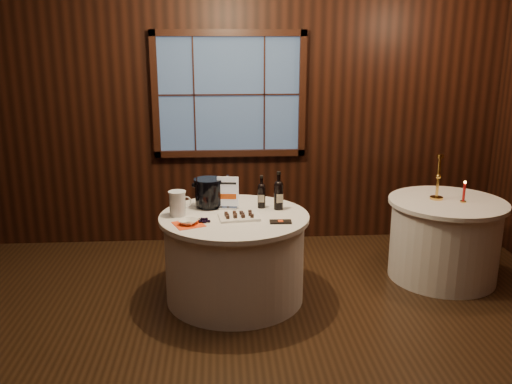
{
  "coord_description": "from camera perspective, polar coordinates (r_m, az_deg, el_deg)",
  "views": [
    {
      "loc": [
        -0.11,
        -3.4,
        2.19
      ],
      "look_at": [
        0.18,
        0.9,
        1.0
      ],
      "focal_mm": 38.0,
      "sensor_mm": 36.0,
      "label": 1
    }
  ],
  "objects": [
    {
      "name": "glass_pitcher",
      "position": [
        4.62,
        -8.24,
        -1.18
      ],
      "size": [
        0.2,
        0.15,
        0.21
      ],
      "rotation": [
        0.0,
        0.0,
        0.32
      ],
      "color": "silver",
      "rests_on": "main_table"
    },
    {
      "name": "red_candle",
      "position": [
        5.31,
        21.04,
        -0.18
      ],
      "size": [
        0.05,
        0.05,
        0.2
      ],
      "color": "gold",
      "rests_on": "side_table"
    },
    {
      "name": "sign_stand",
      "position": [
        4.77,
        -2.95,
        -0.57
      ],
      "size": [
        0.19,
        0.11,
        0.3
      ],
      "rotation": [
        0.0,
        0.0,
        -0.12
      ],
      "color": "#B0B0B7",
      "rests_on": "main_table"
    },
    {
      "name": "ground",
      "position": [
        4.05,
        -1.75,
        -17.31
      ],
      "size": [
        6.0,
        6.0,
        0.0
      ],
      "primitive_type": "plane",
      "color": "black",
      "rests_on": "ground"
    },
    {
      "name": "grape_bunch",
      "position": [
        4.45,
        -5.49,
        -2.96
      ],
      "size": [
        0.16,
        0.07,
        0.04
      ],
      "rotation": [
        0.0,
        0.0,
        -0.15
      ],
      "color": "black",
      "rests_on": "main_table"
    },
    {
      "name": "port_bottle_left",
      "position": [
        4.78,
        0.59,
        -0.21
      ],
      "size": [
        0.07,
        0.07,
        0.29
      ],
      "rotation": [
        0.0,
        0.0,
        -0.12
      ],
      "color": "black",
      "rests_on": "main_table"
    },
    {
      "name": "orange_napkin",
      "position": [
        4.41,
        -7.11,
        -3.39
      ],
      "size": [
        0.29,
        0.29,
        0.0
      ],
      "primitive_type": "cube",
      "rotation": [
        0.0,
        0.0,
        0.39
      ],
      "color": "#FC4415",
      "rests_on": "main_table"
    },
    {
      "name": "port_bottle_right",
      "position": [
        4.74,
        2.4,
        -0.12
      ],
      "size": [
        0.08,
        0.09,
        0.34
      ],
      "rotation": [
        0.0,
        0.0,
        0.18
      ],
      "color": "black",
      "rests_on": "main_table"
    },
    {
      "name": "chocolate_box",
      "position": [
        4.43,
        2.6,
        -3.15
      ],
      "size": [
        0.18,
        0.09,
        0.01
      ],
      "primitive_type": "cube",
      "rotation": [
        0.0,
        0.0,
        -0.03
      ],
      "color": "black",
      "rests_on": "main_table"
    },
    {
      "name": "brass_candlestick",
      "position": [
        5.32,
        18.59,
        0.89
      ],
      "size": [
        0.12,
        0.12,
        0.43
      ],
      "color": "gold",
      "rests_on": "side_table"
    },
    {
      "name": "main_table",
      "position": [
        4.76,
        -2.26,
        -6.8
      ],
      "size": [
        1.28,
        1.28,
        0.77
      ],
      "color": "silver",
      "rests_on": "ground"
    },
    {
      "name": "cracker_bowl",
      "position": [
        4.41,
        -7.12,
        -3.14
      ],
      "size": [
        0.19,
        0.19,
        0.04
      ],
      "primitive_type": "imported",
      "rotation": [
        0.0,
        0.0,
        -0.38
      ],
      "color": "white",
      "rests_on": "orange_napkin"
    },
    {
      "name": "side_table",
      "position": [
        5.46,
        19.19,
        -4.69
      ],
      "size": [
        1.08,
        1.08,
        0.77
      ],
      "color": "silver",
      "rests_on": "ground"
    },
    {
      "name": "chocolate_plate",
      "position": [
        4.53,
        -1.8,
        -2.55
      ],
      "size": [
        0.36,
        0.26,
        0.05
      ],
      "rotation": [
        0.0,
        0.0,
        0.11
      ],
      "color": "white",
      "rests_on": "main_table"
    },
    {
      "name": "back_wall",
      "position": [
        5.92,
        -2.82,
        9.2
      ],
      "size": [
        6.0,
        0.1,
        3.0
      ],
      "color": "black",
      "rests_on": "ground"
    },
    {
      "name": "ice_bucket",
      "position": [
        4.81,
        -5.02,
        -0.04
      ],
      "size": [
        0.26,
        0.26,
        0.26
      ],
      "color": "black",
      "rests_on": "main_table"
    }
  ]
}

